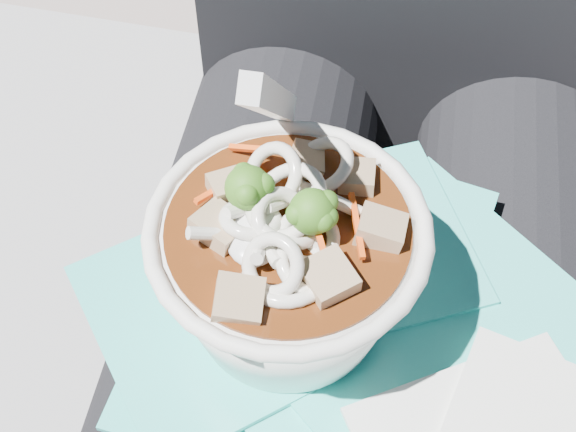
% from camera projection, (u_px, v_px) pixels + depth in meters
% --- Properties ---
extents(stone_ledge, '(1.02, 0.55, 0.44)m').
position_uv_depth(stone_ledge, '(361.00, 368.00, 0.89)').
color(stone_ledge, gray).
rests_on(stone_ledge, ground).
extents(lap, '(0.36, 0.48, 0.16)m').
position_uv_depth(lap, '(366.00, 372.00, 0.56)').
color(lap, black).
rests_on(lap, stone_ledge).
extents(person_body, '(0.34, 0.94, 0.99)m').
position_uv_depth(person_body, '(384.00, 244.00, 0.59)').
color(person_body, black).
rests_on(person_body, ground).
extents(plastic_bag, '(0.35, 0.38, 0.02)m').
position_uv_depth(plastic_bag, '(337.00, 333.00, 0.48)').
color(plastic_bag, '#2EC2B8').
rests_on(plastic_bag, lap).
extents(udon_bowl, '(0.17, 0.17, 0.19)m').
position_uv_depth(udon_bowl, '(287.00, 260.00, 0.44)').
color(udon_bowl, white).
rests_on(udon_bowl, plastic_bag).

